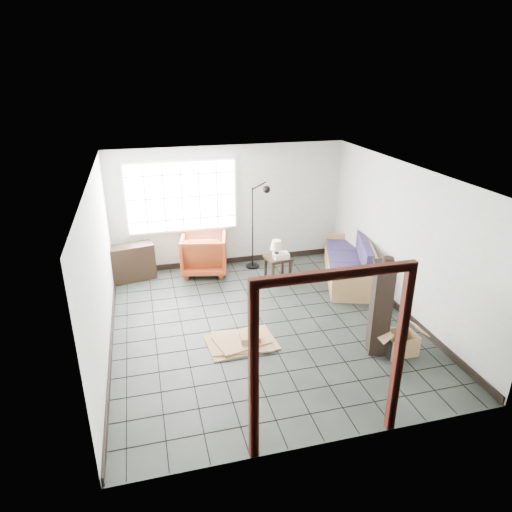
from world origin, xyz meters
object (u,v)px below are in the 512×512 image
object	(u,v)px
armchair	(204,251)
side_table	(278,261)
futon_sofa	(351,264)
tall_shelf	(381,308)

from	to	relation	value
armchair	side_table	distance (m)	1.59
futon_sofa	tall_shelf	bearing A→B (deg)	-87.24
armchair	tall_shelf	size ratio (longest dim) A/B	0.65
armchair	side_table	size ratio (longest dim) A/B	1.78
futon_sofa	armchair	world-z (taller)	armchair
tall_shelf	futon_sofa	bearing A→B (deg)	93.12
armchair	tall_shelf	distance (m)	4.16
futon_sofa	armchair	size ratio (longest dim) A/B	2.39
tall_shelf	side_table	bearing A→B (deg)	124.45
armchair	tall_shelf	bearing A→B (deg)	132.73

